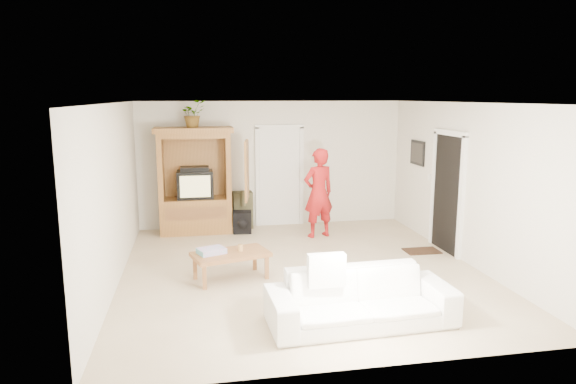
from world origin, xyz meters
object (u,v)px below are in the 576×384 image
Objects in this scene: sofa at (361,298)px; coffee_table at (231,256)px; man at (319,193)px; armoire at (196,188)px.

sofa reaches higher than coffee_table.
man is at bearing 81.29° from sofa.
man is at bearing -18.29° from armoire.
sofa is at bearing -68.08° from armoire.
armoire is at bearing -34.64° from man.
armoire reaches higher than coffee_table.
armoire reaches higher than man.
man is (2.31, -0.76, -0.05)m from armoire.
armoire is 2.92m from coffee_table.
armoire is at bearing 83.09° from coffee_table.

